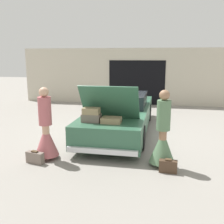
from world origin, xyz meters
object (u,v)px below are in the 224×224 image
person_left (46,134)px  suitcase_beside_left_person (35,158)px  person_right (163,139)px  suitcase_beside_right_person (168,166)px  car (120,114)px

person_left → suitcase_beside_left_person: person_left is taller
person_right → suitcase_beside_right_person: bearing=-166.8°
person_right → suitcase_beside_right_person: 0.59m
person_left → suitcase_beside_left_person: (-0.14, -0.33, -0.48)m
car → suitcase_beside_right_person: car is taller
person_left → person_right: 2.70m
person_left → car: bearing=163.5°
car → person_left: bearing=-117.1°
person_left → suitcase_beside_right_person: bearing=95.9°
car → person_left: size_ratio=3.08×
car → suitcase_beside_left_person: car is taller
suitcase_beside_right_person → car: bearing=117.4°
suitcase_beside_right_person → person_right: bearing=112.5°
car → person_right: (1.35, -2.54, 0.05)m
car → person_right: size_ratio=3.10×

